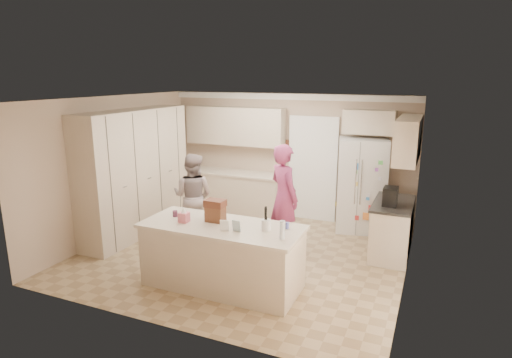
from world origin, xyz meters
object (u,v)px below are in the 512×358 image
at_px(dollhouse_body, 215,214).
at_px(teen_boy, 193,196).
at_px(tissue_box, 184,217).
at_px(island_base, 222,257).
at_px(utensil_crock, 266,225).
at_px(teen_girl, 284,197).
at_px(coffee_maker, 390,196).
at_px(refrigerator, 361,185).

bearing_deg(dollhouse_body, teen_boy, 131.54).
bearing_deg(tissue_box, island_base, 10.30).
bearing_deg(tissue_box, utensil_crock, 7.13).
xyz_separation_m(tissue_box, dollhouse_body, (0.40, 0.20, 0.04)).
height_order(tissue_box, dollhouse_body, dollhouse_body).
relative_size(island_base, tissue_box, 15.71).
distance_m(teen_boy, teen_girl, 1.72).
distance_m(coffee_maker, teen_girl, 1.74).
height_order(island_base, dollhouse_body, dollhouse_body).
bearing_deg(teen_girl, teen_boy, 43.65).
height_order(utensil_crock, teen_boy, teen_boy).
height_order(utensil_crock, teen_girl, teen_girl).
relative_size(tissue_box, dollhouse_body, 0.54).
xyz_separation_m(utensil_crock, teen_girl, (-0.32, 1.61, -0.08)).
height_order(refrigerator, dollhouse_body, refrigerator).
bearing_deg(island_base, tissue_box, -169.70).
bearing_deg(dollhouse_body, island_base, -33.69).
bearing_deg(teen_boy, refrigerator, -156.13).
distance_m(island_base, teen_boy, 2.05).
relative_size(coffee_maker, tissue_box, 2.14).
xyz_separation_m(tissue_box, teen_boy, (-0.83, 1.58, -0.20)).
bearing_deg(utensil_crock, island_base, -175.60).
height_order(coffee_maker, utensil_crock, coffee_maker).
bearing_deg(tissue_box, refrigerator, 58.66).
xyz_separation_m(coffee_maker, island_base, (-2.05, -1.90, -0.63)).
bearing_deg(coffee_maker, utensil_crock, -127.12).
height_order(dollhouse_body, teen_boy, teen_boy).
bearing_deg(dollhouse_body, coffee_maker, 39.29).
bearing_deg(teen_boy, island_base, 126.54).
relative_size(dollhouse_body, teen_girl, 0.14).
bearing_deg(tissue_box, coffee_maker, 37.57).
bearing_deg(refrigerator, teen_boy, -162.09).
bearing_deg(teen_girl, island_base, 116.38).
relative_size(tissue_box, teen_girl, 0.08).
xyz_separation_m(island_base, tissue_box, (-0.55, -0.10, 0.56)).
height_order(coffee_maker, teen_girl, teen_girl).
relative_size(coffee_maker, teen_boy, 0.19).
distance_m(island_base, dollhouse_body, 0.62).
distance_m(refrigerator, tissue_box, 3.74).
height_order(refrigerator, coffee_maker, refrigerator).
xyz_separation_m(refrigerator, teen_boy, (-2.77, -1.61, -0.11)).
bearing_deg(teen_boy, coffee_maker, -179.37).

